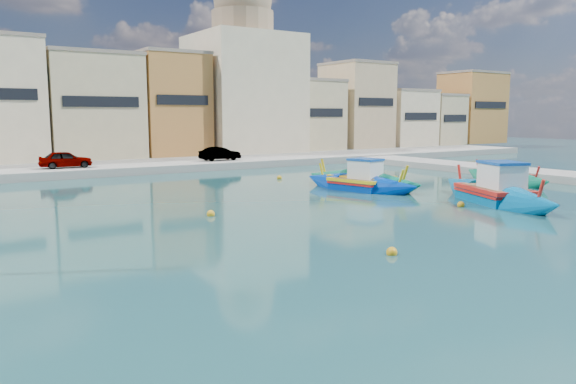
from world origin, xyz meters
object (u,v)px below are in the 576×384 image
object	(u,v)px
luzzu_turquoise_cabin	(495,195)
luzzu_green	(361,183)
luzzu_blue_cabin	(359,184)
church_block	(243,77)
luzzu_cyan_mid	(505,179)

from	to	relation	value
luzzu_turquoise_cabin	luzzu_green	world-z (taller)	luzzu_turquoise_cabin
luzzu_turquoise_cabin	luzzu_blue_cabin	distance (m)	7.95
luzzu_turquoise_cabin	church_block	bearing A→B (deg)	82.97
church_block	luzzu_turquoise_cabin	world-z (taller)	church_block
luzzu_cyan_mid	luzzu_green	distance (m)	10.22
luzzu_turquoise_cabin	luzzu_cyan_mid	xyz separation A→B (m)	(7.69, 4.99, -0.15)
luzzu_green	luzzu_blue_cabin	bearing A→B (deg)	-139.05
luzzu_green	luzzu_cyan_mid	bearing A→B (deg)	-17.20
luzzu_turquoise_cabin	luzzu_blue_cabin	world-z (taller)	luzzu_turquoise_cabin
luzzu_turquoise_cabin	luzzu_cyan_mid	bearing A→B (deg)	32.98
luzzu_turquoise_cabin	luzzu_blue_cabin	bearing A→B (deg)	109.87
luzzu_turquoise_cabin	luzzu_blue_cabin	size ratio (longest dim) A/B	1.23
church_block	luzzu_cyan_mid	world-z (taller)	church_block
luzzu_turquoise_cabin	luzzu_green	bearing A→B (deg)	104.50
luzzu_blue_cabin	luzzu_cyan_mid	world-z (taller)	luzzu_blue_cabin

